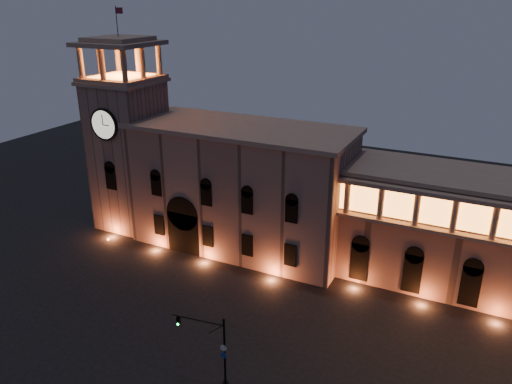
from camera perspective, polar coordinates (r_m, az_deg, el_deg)
ground at (r=56.47m, az=-10.50°, el=-15.53°), size 160.00×160.00×0.00m
government_building at (r=69.48m, az=-1.76°, el=0.50°), size 30.80×12.80×17.60m
clock_tower at (r=77.51m, az=-14.32°, el=4.99°), size 9.80×9.80×32.40m
colonnade_wing at (r=64.97m, az=26.95°, el=-4.92°), size 40.60×11.50×14.50m
traffic_light at (r=47.55m, az=-4.67°, el=-17.43°), size 5.32×1.08×7.35m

